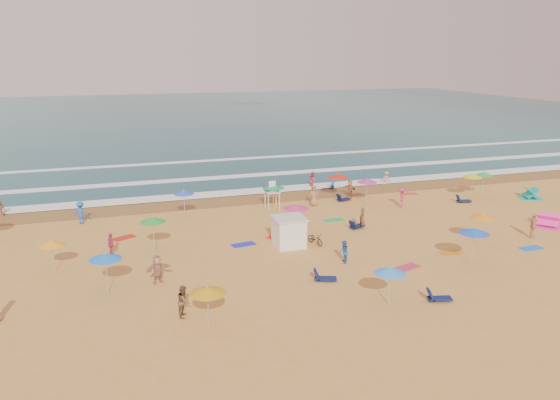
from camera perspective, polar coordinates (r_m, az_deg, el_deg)
name	(u,v)px	position (r m, az deg, el deg)	size (l,w,h in m)	color
ground	(292,242)	(39.68, 1.21, -4.36)	(220.00, 220.00, 0.00)	gold
ocean	(163,117)	(120.68, -12.15, 8.46)	(220.00, 140.00, 0.18)	#0C4756
wet_sand	(248,199)	(51.13, -3.39, 0.09)	(220.00, 220.00, 0.00)	olive
surf_foam	(227,178)	(59.44, -5.56, 2.27)	(200.00, 18.70, 0.05)	white
cabana	(289,232)	(38.51, 0.93, -3.40)	(2.00, 2.00, 2.00)	white
cabana_roof	(289,218)	(38.18, 0.94, -1.89)	(2.20, 2.20, 0.12)	silver
bicycle	(315,239)	(39.06, 3.72, -4.06)	(0.56, 1.60, 0.84)	black
lifeguard_stand	(272,197)	(47.66, -0.82, 0.30)	(1.20, 1.20, 2.10)	white
beach_umbrellas	(281,211)	(39.51, 0.11, -1.16)	(46.03, 23.26, 0.82)	green
loungers	(404,239)	(40.79, 12.86, -3.95)	(49.59, 21.87, 0.34)	#0E1E46
towels	(300,252)	(37.61, 2.14, -5.47)	(38.74, 26.70, 0.03)	#C65118
popup_tents	(539,205)	(52.00, 25.46, -0.45)	(7.50, 9.78, 1.20)	#FF38B5
beachgoers	(266,214)	(43.45, -1.45, -1.51)	(43.27, 25.43, 2.13)	#C63162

